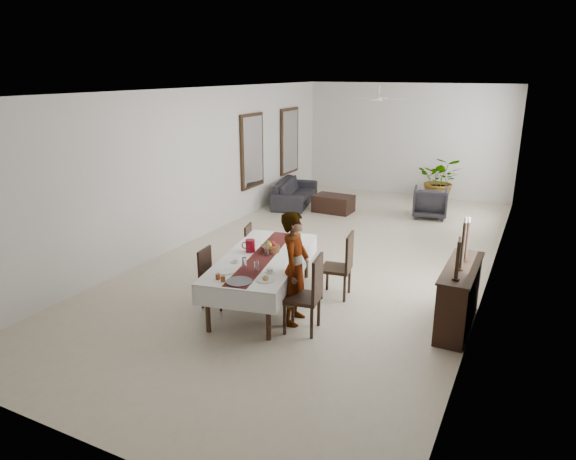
{
  "coord_description": "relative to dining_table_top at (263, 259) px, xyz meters",
  "views": [
    {
      "loc": [
        3.59,
        -8.89,
        3.54
      ],
      "look_at": [
        0.03,
        -1.76,
        1.05
      ],
      "focal_mm": 32.0,
      "sensor_mm": 36.0,
      "label": 1
    }
  ],
  "objects": [
    {
      "name": "bread_near_right",
      "position": [
        0.51,
        -0.82,
        0.07
      ],
      "size": [
        0.09,
        0.09,
        0.09
      ],
      "primitive_type": "sphere",
      "color": "tan",
      "rests_on": "plate_near_right"
    },
    {
      "name": "serving_tray",
      "position": [
        0.21,
        -1.04,
        0.05
      ],
      "size": [
        0.36,
        0.36,
        0.02
      ],
      "primitive_type": "cylinder",
      "color": "#444449",
      "rests_on": "tablecloth_top"
    },
    {
      "name": "teacup_left",
      "position": [
        -0.22,
        -0.41,
        0.07
      ],
      "size": [
        0.09,
        0.09,
        0.06
      ],
      "primitive_type": "cylinder",
      "color": "white",
      "rests_on": "saucer_left"
    },
    {
      "name": "chair_right_near_leg_bl",
      "position": [
        0.79,
        -0.8,
        -0.5
      ],
      "size": [
        0.05,
        0.05,
        0.47
      ],
      "primitive_type": "cylinder",
      "rotation": [
        0.0,
        0.0,
        0.16
      ],
      "color": "black",
      "rests_on": "floor"
    },
    {
      "name": "wall_right",
      "position": [
        3.12,
        2.36,
        0.87
      ],
      "size": [
        0.02,
        12.0,
        3.2
      ],
      "primitive_type": "cube",
      "color": "silver",
      "rests_on": "floor"
    },
    {
      "name": "chair_left_near_leg_fr",
      "position": [
        -0.73,
        -0.63,
        -0.54
      ],
      "size": [
        0.04,
        0.04,
        0.39
      ],
      "primitive_type": "cylinder",
      "rotation": [
        0.0,
        0.0,
        0.11
      ],
      "color": "black",
      "rests_on": "floor"
    },
    {
      "name": "ceiling",
      "position": [
        0.12,
        2.36,
        2.47
      ],
      "size": [
        6.0,
        12.0,
        0.02
      ],
      "primitive_type": "cube",
      "color": "white",
      "rests_on": "wall_back"
    },
    {
      "name": "fruit_yellow",
      "position": [
        0.01,
        0.21,
        0.16
      ],
      "size": [
        0.08,
        0.08,
        0.08
      ],
      "primitive_type": "sphere",
      "color": "gold",
      "rests_on": "fruit_basket"
    },
    {
      "name": "plate_far_left",
      "position": [
        -0.43,
        0.48,
        0.04
      ],
      "size": [
        0.24,
        0.24,
        0.02
      ],
      "primitive_type": "cylinder",
      "color": "white",
      "rests_on": "tablecloth_top"
    },
    {
      "name": "chair_left_far_seat",
      "position": [
        -0.63,
        0.96,
        -0.32
      ],
      "size": [
        0.48,
        0.48,
        0.04
      ],
      "primitive_type": "cube",
      "rotation": [
        0.0,
        0.0,
        -1.31
      ],
      "color": "black",
      "rests_on": "chair_left_far_leg_fl"
    },
    {
      "name": "tablecloth_drape_far",
      "position": [
        -0.26,
        1.27,
        -0.12
      ],
      "size": [
        1.17,
        0.25,
        0.3
      ],
      "primitive_type": "cube",
      "rotation": [
        0.0,
        0.0,
        0.2
      ],
      "color": "white",
      "rests_on": "dining_table_top"
    },
    {
      "name": "teacup_right",
      "position": [
        0.42,
        -0.53,
        0.07
      ],
      "size": [
        0.09,
        0.09,
        0.06
      ],
      "primitive_type": "cylinder",
      "color": "white",
      "rests_on": "saucer_right"
    },
    {
      "name": "sofa",
      "position": [
        -2.3,
        5.92,
        -0.41
      ],
      "size": [
        1.34,
        2.34,
        0.64
      ],
      "primitive_type": "imported",
      "rotation": [
        0.0,
        0.0,
        1.8
      ],
      "color": "#242227",
      "rests_on": "floor"
    },
    {
      "name": "chair_left_far_leg_bl",
      "position": [
        -0.52,
        1.16,
        -0.54
      ],
      "size": [
        0.05,
        0.05,
        0.39
      ],
      "primitive_type": "cylinder",
      "rotation": [
        0.0,
        0.0,
        0.26
      ],
      "color": "black",
      "rests_on": "floor"
    },
    {
      "name": "tablecloth_drape_left",
      "position": [
        -0.58,
        -0.12,
        -0.12
      ],
      "size": [
        0.53,
        2.55,
        0.3
      ],
      "primitive_type": "cube",
      "rotation": [
        0.0,
        0.0,
        0.2
      ],
      "color": "white",
      "rests_on": "dining_table_top"
    },
    {
      "name": "chair_right_near_leg_br",
      "position": [
        0.73,
        -0.41,
        -0.5
      ],
      "size": [
        0.05,
        0.05,
        0.47
      ],
      "primitive_type": "cylinder",
      "rotation": [
        0.0,
        0.0,
        0.16
      ],
      "color": "black",
      "rests_on": "floor"
    },
    {
      "name": "wall_front",
      "position": [
        0.12,
        -3.64,
        0.87
      ],
      "size": [
        6.0,
        0.02,
        3.2
      ],
      "primitive_type": "cube",
      "color": "silver",
      "rests_on": "floor"
    },
    {
      "name": "chair_right_near_leg_fl",
      "position": [
        1.17,
        -0.74,
        -0.5
      ],
      "size": [
        0.05,
        0.05,
        0.47
      ],
      "primitive_type": "cylinder",
      "rotation": [
        0.0,
        0.0,
        0.16
      ],
      "color": "black",
      "rests_on": "floor"
    },
    {
      "name": "candlestick_mid_shaft",
      "position": [
        2.9,
        0.38,
        0.54
      ],
      "size": [
        0.05,
        0.05,
        0.64
      ],
      "primitive_type": "cylinder",
      "color": "black",
      "rests_on": "candlestick_mid_base"
    },
    {
      "name": "woman",
      "position": [
        0.74,
        -0.38,
        0.1
      ],
      "size": [
        0.49,
        0.66,
        1.67
      ],
      "primitive_type": "imported",
      "rotation": [
        0.0,
        0.0,
        1.72
      ],
      "color": "gray",
      "rests_on": "floor"
    },
    {
      "name": "candlestick_far_candle",
      "position": [
        2.9,
        0.77,
        0.81
      ],
      "size": [
        0.04,
        0.04,
        0.08
      ],
      "primitive_type": "cylinder",
      "color": "beige",
      "rests_on": "candlestick_far_shaft"
    },
    {
      "name": "wall_back",
      "position": [
        0.12,
        8.36,
        0.87
      ],
      "size": [
        6.0,
        0.02,
        3.2
      ],
      "primitive_type": "cube",
      "color": "silver",
      "rests_on": "floor"
    },
    {
      "name": "wine_glass_near",
      "position": [
        0.25,
        -0.62,
        0.12
      ],
      "size": [
        0.07,
        0.07,
        0.17
      ],
      "primitive_type": "cylinder",
      "color": "silver",
      "rests_on": "tablecloth_top"
    },
    {
      "name": "fan_blade_s",
      "position": [
        0.12,
        5.01,
        2.17
      ],
      "size": [
        0.1,
        0.55,
        0.01
      ],
      "primitive_type": "cube",
      "color": "silver",
      "rests_on": "fan_hub"
    },
    {
      "name": "jam_jar_b",
      "position": [
        -0.11,
        -1.07,
        0.07
      ],
      "size": [
        0.06,
        0.06,
        0.08
      ],
      "primitive_type": "cylinder",
      "color": "maroon",
      "rests_on": "tablecloth_top"
    },
    {
      "name": "candlestick_mid_base",
      "position": [
        2.9,
        0.38,
        0.21
      ],
      "size": [
        0.1,
        0.1,
        0.03
      ],
      "primitive_type": "cylinder",
      "color": "black",
      "rests_on": "sideboard_top"
    },
    {
      "name": "chair_right_far_leg_fl",
      "position": [
        1.17,
        0.56,
        -0.5
      ],
      "size": [
        0.05,
        0.05,
        0.45
      ],
      "primitive_type": "cylinder",
      "rotation": [
        0.0,
        0.0,
        0.15
      ],
      "color": "black",
      "rests_on": "floor"
    },
    {
      "name": "table_leg_bl",
      "position": [
        -0.67,
        1.04,
        -0.38
      ],
      "size": [
        0.08,
        0.08,
        0.7
      ],
      "primitive_type": "cylinder",
      "rotation": [
        0.0,
        0.0,
        0.2
      ],
      "color": "black",
      "rests_on": "floor"
    },
    {
      "name": "chair_right_near_back",
      "position": [
        1.17,
        -0.54,
        0.09
      ],
      "size": [
        0.12,
        0.48,
        0.6
      ],
      "primitive_type": "cube",
      "rotation": [
        0.0,
        0.0,
        1.73
      ],
      "color": "black",
      "rests_on": "chair_right_near_seat"
    },
    {
      "name": "jam_jar_a",
      "position": [
        0.0,
        -1.11,
        0.07
      ],
      "size": [
        0.06,
        0.06,
        0.08
      ],
      "primitive_type": "cylinder",
      "color": "brown",
      "rests_on": "tablecloth_top"
    },
    {
      "name": "fan_rod",
      "position": [
        0.12,
        5.36,
        2.37
      ],
      "size": [
        0.04,
        0.04,
        0.2
      ],
      "primitive_type": "cylinder",
      "color": "silver",
      "rests_on": "ceiling"
    },
    {
      "name": "plate_near_left",
      "position": [
        -0.14,
        -0.8,
        0.04
      ],
      "size": [
        0.24,
        0.24,
        0.02
      ],
      "primitive_type": "cylinder",
      "color": "white",
      "rests_on": "tablecloth_top"
    },
    {
      "name": "armchair",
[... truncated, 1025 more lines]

